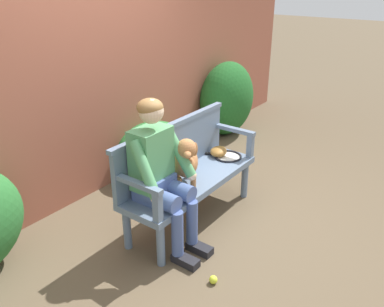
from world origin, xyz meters
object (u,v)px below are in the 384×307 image
dog_on_bench (185,160)px  baseball_glove (218,151)px  person_seated (159,171)px  tennis_racket (225,156)px  garden_bench (192,184)px  tennis_ball (213,280)px

dog_on_bench → baseball_glove: (0.70, 0.10, -0.20)m
person_seated → tennis_racket: bearing=0.6°
garden_bench → tennis_ball: bearing=-133.1°
dog_on_bench → person_seated: bearing=178.4°
garden_bench → tennis_racket: tennis_racket is taller
dog_on_bench → baseball_glove: bearing=8.0°
garden_bench → dog_on_bench: 0.33m
dog_on_bench → tennis_racket: (0.71, 0.02, -0.23)m
person_seated → dog_on_bench: person_seated is taller
garden_bench → dog_on_bench: bearing=-170.1°
dog_on_bench → tennis_ball: 1.04m
tennis_racket → tennis_ball: size_ratio=8.79×
garden_bench → baseball_glove: size_ratio=6.98×
person_seated → baseball_glove: size_ratio=6.04×
tennis_racket → baseball_glove: baseball_glove is taller
baseball_glove → tennis_ball: baseball_glove is taller
baseball_glove → tennis_ball: size_ratio=3.33×
tennis_ball → baseball_glove: bearing=31.7°
person_seated → baseball_glove: 1.07m
person_seated → tennis_racket: size_ratio=2.29×
person_seated → tennis_racket: person_seated is taller
person_seated → dog_on_bench: 0.34m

